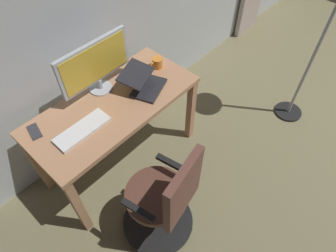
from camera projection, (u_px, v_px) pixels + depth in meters
The scene contains 7 objects.
desk at pixel (115, 113), 2.31m from camera, with size 1.35×0.62×0.75m.
office_chair at pixel (164, 202), 2.04m from camera, with size 0.56×0.56×1.00m.
computer_monitor at pixel (95, 64), 2.15m from camera, with size 0.61×0.18×0.42m.
computer_keyboard at pixel (82, 130), 2.05m from camera, with size 0.40×0.15×0.02m, color white.
laptop at pixel (144, 83), 2.30m from camera, with size 0.38×0.39×0.15m.
cell_phone_by_monitor at pixel (35, 131), 2.05m from camera, with size 0.07×0.14×0.01m, color #333338.
mug_tea at pixel (157, 63), 2.47m from camera, with size 0.13×0.09×0.09m.
Camera 1 is at (2.90, -1.24, 2.36)m, focal length 31.54 mm.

